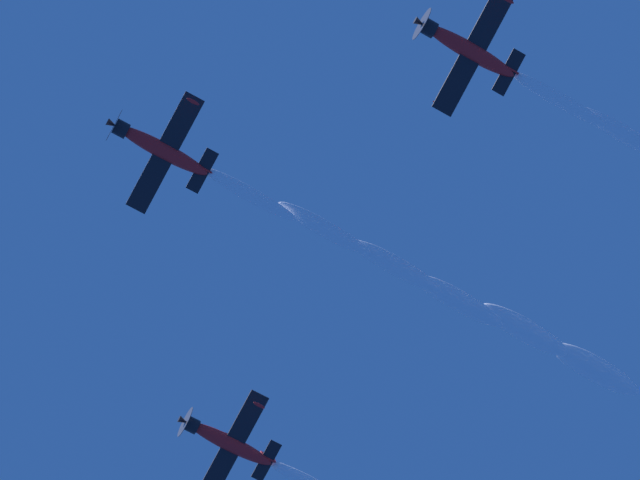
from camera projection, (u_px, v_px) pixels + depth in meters
airplane_lead at (159, 149)px, 89.54m from camera, size 7.62×8.46×2.70m
airplane_left_wingman at (466, 49)px, 86.95m from camera, size 7.62×8.36×2.79m
airplane_right_wingman at (227, 442)px, 96.25m from camera, size 7.62×8.40×2.75m
smoke_trail_lead at (471, 305)px, 94.44m from camera, size 34.58×6.98×3.98m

